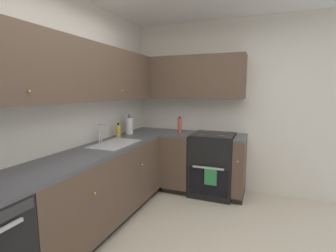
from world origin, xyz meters
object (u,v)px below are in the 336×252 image
Objects in this scene: soap_bottle at (118,131)px; paper_towel_roll at (129,126)px; oven_range at (213,164)px; oil_bottle at (180,125)px.

paper_towel_roll is at bearing -4.22° from soap_bottle.
oven_range is 3.47× the size of paper_towel_roll.
oven_range is at bearing -88.00° from oil_bottle.
soap_bottle is 0.27m from paper_towel_roll.
oven_range is 4.25× the size of oil_bottle.
oil_bottle reaches higher than soap_bottle.
paper_towel_roll reaches higher than soap_bottle.
oven_range is at bearing -71.50° from paper_towel_roll.
soap_bottle is at bearing 118.91° from oven_range.
soap_bottle is 0.81× the size of oil_bottle.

